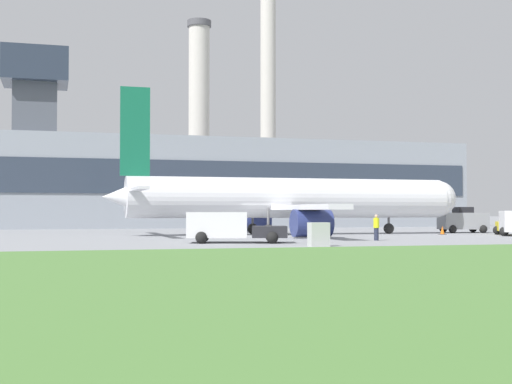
% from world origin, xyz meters
% --- Properties ---
extents(ground_plane, '(400.00, 400.00, 0.00)m').
position_xyz_m(ground_plane, '(0.00, 0.00, 0.00)').
color(ground_plane, gray).
extents(terminal_building, '(68.19, 11.58, 19.87)m').
position_xyz_m(terminal_building, '(-1.09, 31.53, 5.55)').
color(terminal_building, '#8C939E').
rests_on(terminal_building, ground_plane).
extents(smokestack_left, '(3.83, 3.83, 32.51)m').
position_xyz_m(smokestack_left, '(7.26, 60.03, 16.41)').
color(smokestack_left, beige).
rests_on(smokestack_left, ground_plane).
extents(smokestack_right, '(2.95, 2.95, 42.52)m').
position_xyz_m(smokestack_right, '(19.26, 61.50, 21.38)').
color(smokestack_right, beige).
rests_on(smokestack_right, ground_plane).
extents(airplane, '(29.50, 26.61, 11.25)m').
position_xyz_m(airplane, '(2.81, 2.41, 2.84)').
color(airplane, silver).
rests_on(airplane, ground_plane).
extents(pushback_tug, '(4.20, 3.08, 2.25)m').
position_xyz_m(pushback_tug, '(19.30, 3.21, 1.03)').
color(pushback_tug, gray).
rests_on(pushback_tug, ground_plane).
extents(fuel_truck, '(6.18, 3.74, 1.80)m').
position_xyz_m(fuel_truck, '(-5.13, -10.82, 0.92)').
color(fuel_truck, '#232328').
rests_on(fuel_truck, ground_plane).
extents(ground_crew_person, '(0.45, 0.45, 1.65)m').
position_xyz_m(ground_crew_person, '(4.72, -10.03, 0.84)').
color(ground_crew_person, '#23283D').
rests_on(ground_crew_person, ground_plane).
extents(traffic_cone_near_nose, '(0.51, 0.51, 0.69)m').
position_xyz_m(traffic_cone_near_nose, '(15.09, -0.49, 0.32)').
color(traffic_cone_near_nose, black).
rests_on(traffic_cone_near_nose, ground_plane).
extents(utility_cabinet, '(1.04, 0.68, 1.27)m').
position_xyz_m(utility_cabinet, '(-1.63, -16.37, 0.63)').
color(utility_cabinet, '#B2B7B2').
rests_on(utility_cabinet, ground_plane).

